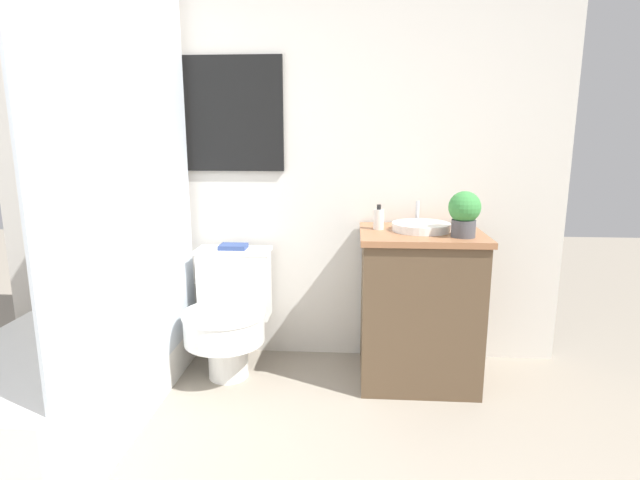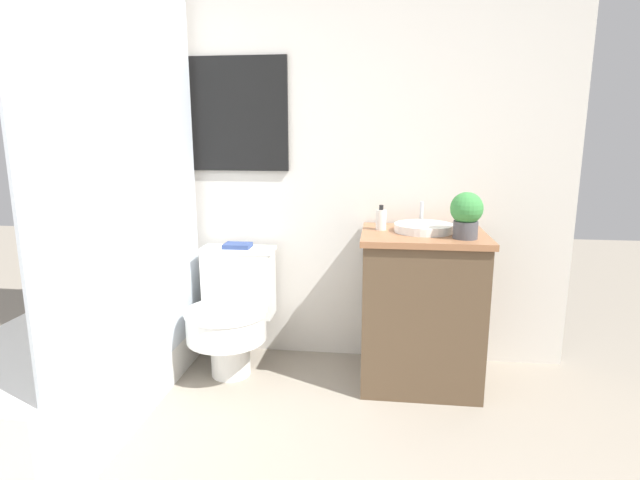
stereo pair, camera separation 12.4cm
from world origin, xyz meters
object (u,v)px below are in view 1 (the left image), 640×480
at_px(sink, 421,227).
at_px(potted_plant, 464,212).
at_px(book_on_tank, 233,247).
at_px(toilet, 229,312).
at_px(soap_bottle, 379,219).

distance_m(sink, potted_plant, 0.25).
xyz_separation_m(sink, potted_plant, (0.18, -0.15, 0.10)).
bearing_deg(book_on_tank, potted_plant, -12.70).
bearing_deg(toilet, soap_bottle, 3.29).
bearing_deg(potted_plant, book_on_tank, 167.30).
height_order(sink, book_on_tank, sink).
relative_size(toilet, book_on_tank, 4.48).
bearing_deg(potted_plant, soap_bottle, 156.44).
relative_size(soap_bottle, book_on_tank, 0.87).
relative_size(toilet, potted_plant, 3.01).
height_order(soap_bottle, potted_plant, potted_plant).
height_order(sink, potted_plant, potted_plant).
distance_m(soap_bottle, book_on_tank, 0.81).
bearing_deg(sink, toilet, -178.80).
relative_size(toilet, sink, 2.00).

